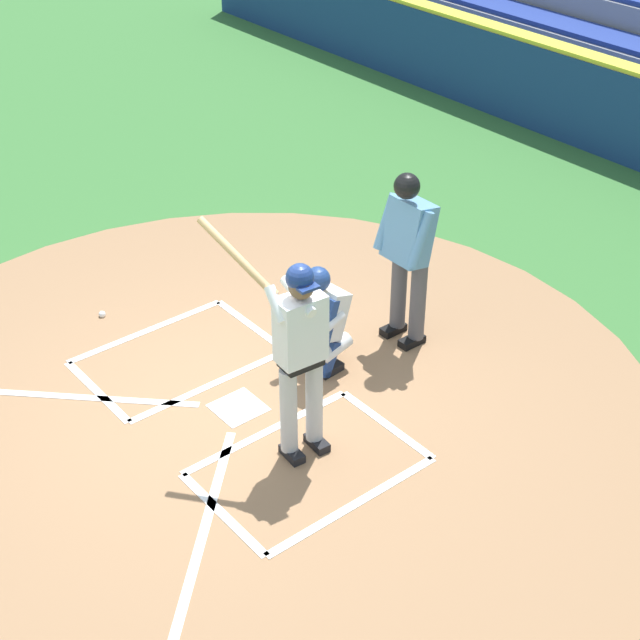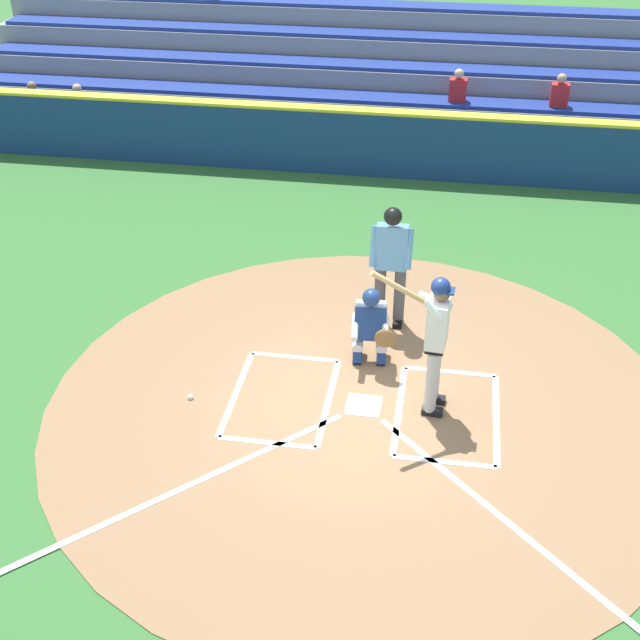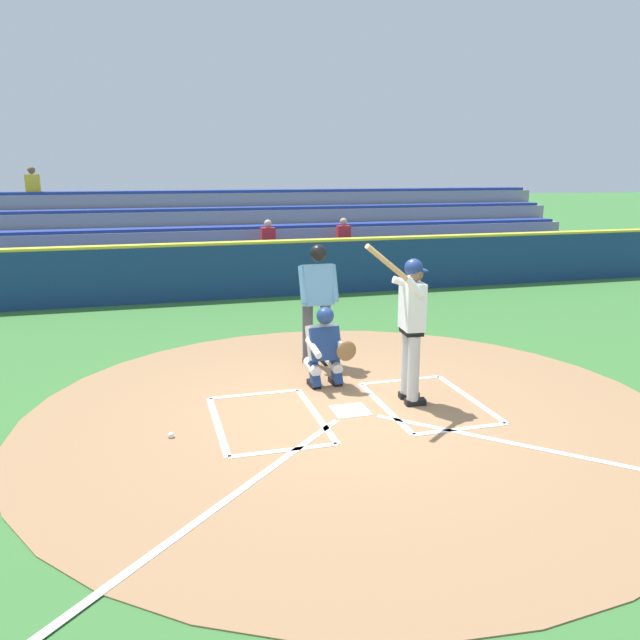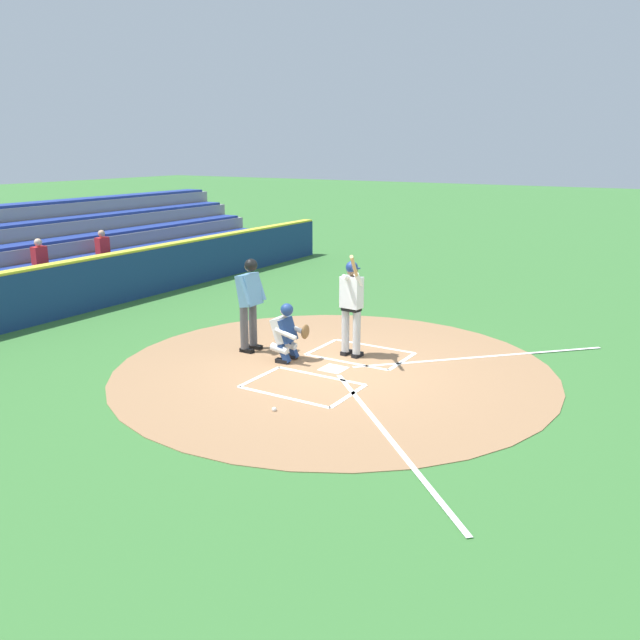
% 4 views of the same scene
% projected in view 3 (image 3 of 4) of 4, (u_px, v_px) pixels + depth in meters
% --- Properties ---
extents(ground_plane, '(120.00, 120.00, 0.00)m').
position_uv_depth(ground_plane, '(350.00, 411.00, 7.90)').
color(ground_plane, '#387033').
extents(dirt_circle, '(8.00, 8.00, 0.01)m').
position_uv_depth(dirt_circle, '(350.00, 411.00, 7.90)').
color(dirt_circle, '#99704C').
rests_on(dirt_circle, ground).
extents(home_plate_and_chalk, '(7.93, 4.91, 0.01)m').
position_uv_depth(home_plate_and_chalk, '(375.00, 439.00, 7.07)').
color(home_plate_and_chalk, white).
rests_on(home_plate_and_chalk, dirt_circle).
extents(batter, '(0.98, 0.65, 2.13)m').
position_uv_depth(batter, '(411.00, 320.00, 7.94)').
color(batter, '#BCBCBC').
rests_on(batter, ground).
extents(catcher, '(0.62, 0.61, 1.13)m').
position_uv_depth(catcher, '(326.00, 345.00, 8.69)').
color(catcher, black).
rests_on(catcher, ground).
extents(plate_umpire, '(0.58, 0.41, 1.86)m').
position_uv_depth(plate_umpire, '(317.00, 296.00, 9.53)').
color(plate_umpire, '#4C4C51').
rests_on(plate_umpire, ground).
extents(baseball, '(0.07, 0.07, 0.07)m').
position_uv_depth(baseball, '(171.00, 435.00, 7.11)').
color(baseball, white).
rests_on(baseball, ground).
extents(backstop_wall, '(22.00, 0.36, 1.31)m').
position_uv_depth(backstop_wall, '(249.00, 269.00, 14.76)').
color(backstop_wall, navy).
rests_on(backstop_wall, ground).
extents(bleacher_stand, '(20.00, 4.25, 3.00)m').
position_uv_depth(bleacher_stand, '(229.00, 245.00, 17.77)').
color(bleacher_stand, gray).
rests_on(bleacher_stand, ground).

